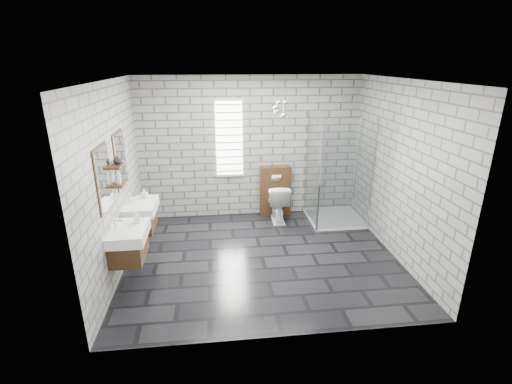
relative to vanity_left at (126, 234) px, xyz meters
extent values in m
cube|color=black|center=(1.91, 0.51, -0.77)|extent=(4.20, 3.60, 0.02)
cube|color=white|center=(1.91, 0.51, 1.95)|extent=(4.20, 3.60, 0.02)
cube|color=#979792|center=(1.91, 2.32, 0.59)|extent=(4.20, 0.02, 2.70)
cube|color=#979792|center=(1.91, -1.30, 0.59)|extent=(4.20, 0.02, 2.70)
cube|color=#979792|center=(-0.20, 0.51, 0.59)|extent=(0.02, 3.60, 2.70)
cube|color=#979792|center=(4.02, 0.51, 0.59)|extent=(0.02, 3.60, 2.70)
cube|color=#442B15|center=(0.02, 0.00, -0.21)|extent=(0.42, 0.62, 0.30)
cube|color=silver|center=(0.22, 0.00, -0.18)|extent=(0.02, 0.35, 0.01)
cube|color=white|center=(0.04, 0.00, 0.02)|extent=(0.47, 0.70, 0.15)
cylinder|color=silver|center=(-0.11, 0.00, 0.15)|extent=(0.04, 0.04, 0.12)
cylinder|color=silver|center=(-0.06, 0.00, 0.20)|extent=(0.10, 0.02, 0.02)
cube|color=white|center=(-0.17, 0.00, 0.79)|extent=(0.03, 0.55, 0.80)
cube|color=#442B15|center=(-0.19, 0.00, 0.79)|extent=(0.01, 0.59, 0.84)
cube|color=#442B15|center=(0.02, 0.93, -0.21)|extent=(0.42, 0.62, 0.30)
cube|color=silver|center=(0.22, 0.93, -0.18)|extent=(0.02, 0.35, 0.01)
cube|color=white|center=(0.04, 0.93, 0.02)|extent=(0.47, 0.70, 0.15)
cylinder|color=silver|center=(-0.11, 0.93, 0.15)|extent=(0.04, 0.04, 0.12)
cylinder|color=silver|center=(-0.06, 0.93, 0.20)|extent=(0.10, 0.02, 0.02)
cube|color=white|center=(-0.17, 0.93, 0.79)|extent=(0.03, 0.55, 0.80)
cube|color=#442B15|center=(-0.19, 0.93, 0.79)|extent=(0.01, 0.59, 0.84)
cube|color=#442B15|center=(-0.12, 0.46, 0.56)|extent=(0.14, 0.30, 0.03)
cube|color=#442B15|center=(-0.12, 0.46, 0.82)|extent=(0.14, 0.30, 0.03)
cube|color=white|center=(1.51, 2.29, 0.79)|extent=(0.50, 0.02, 1.40)
cube|color=silver|center=(1.51, 2.28, 1.51)|extent=(0.56, 0.04, 0.04)
cube|color=silver|center=(1.51, 2.28, 0.07)|extent=(0.56, 0.04, 0.04)
cube|color=silver|center=(1.51, 2.27, 0.16)|extent=(0.48, 0.01, 0.02)
cube|color=silver|center=(1.51, 2.27, 0.30)|extent=(0.48, 0.01, 0.02)
cube|color=silver|center=(1.51, 2.27, 0.44)|extent=(0.48, 0.01, 0.02)
cube|color=silver|center=(1.51, 2.27, 0.58)|extent=(0.48, 0.01, 0.02)
cube|color=silver|center=(1.51, 2.27, 0.72)|extent=(0.48, 0.01, 0.02)
cube|color=silver|center=(1.51, 2.27, 0.86)|extent=(0.48, 0.01, 0.02)
cube|color=silver|center=(1.51, 2.27, 1.00)|extent=(0.48, 0.01, 0.02)
cube|color=silver|center=(1.51, 2.27, 1.14)|extent=(0.48, 0.01, 0.02)
cube|color=silver|center=(1.51, 2.27, 1.28)|extent=(0.48, 0.01, 0.03)
cube|color=silver|center=(1.51, 2.27, 1.42)|extent=(0.48, 0.01, 0.03)
cube|color=#442B15|center=(2.39, 2.21, -0.26)|extent=(0.60, 0.20, 1.00)
cube|color=silver|center=(2.39, 2.10, 0.04)|extent=(0.18, 0.01, 0.12)
cube|color=white|center=(3.51, 1.81, -0.73)|extent=(1.00, 1.00, 0.06)
cube|color=silver|center=(3.51, 1.32, 0.27)|extent=(1.00, 0.01, 2.00)
cube|color=silver|center=(3.02, 1.81, 0.27)|extent=(0.01, 1.00, 2.00)
cube|color=silver|center=(3.02, 1.32, 0.27)|extent=(0.03, 0.03, 2.00)
cube|color=silver|center=(3.99, 1.32, 0.27)|extent=(0.03, 0.03, 2.00)
cylinder|color=silver|center=(3.95, 2.01, 0.34)|extent=(0.02, 0.02, 1.80)
cylinder|color=silver|center=(3.87, 2.01, 1.26)|extent=(0.14, 0.14, 0.02)
sphere|color=silver|center=(2.30, 1.80, 1.42)|extent=(0.09, 0.09, 0.09)
cylinder|color=silver|center=(2.30, 1.80, 1.71)|extent=(0.01, 0.01, 0.48)
sphere|color=silver|center=(2.44, 1.82, 1.28)|extent=(0.09, 0.09, 0.09)
cylinder|color=silver|center=(2.44, 1.82, 1.63)|extent=(0.01, 0.01, 0.62)
sphere|color=silver|center=(2.38, 1.95, 1.49)|extent=(0.09, 0.09, 0.09)
cylinder|color=silver|center=(2.38, 1.95, 1.74)|extent=(0.01, 0.01, 0.40)
sphere|color=silver|center=(2.34, 1.94, 1.33)|extent=(0.09, 0.09, 0.09)
cylinder|color=silver|center=(2.34, 1.94, 1.66)|extent=(0.01, 0.01, 0.56)
sphere|color=silver|center=(2.49, 1.95, 1.49)|extent=(0.09, 0.09, 0.09)
cylinder|color=silver|center=(2.49, 1.95, 1.74)|extent=(0.01, 0.01, 0.41)
imported|color=white|center=(2.39, 1.94, -0.39)|extent=(0.43, 0.73, 0.73)
imported|color=#B2B2B2|center=(0.13, 0.15, 0.18)|extent=(0.09, 0.09, 0.17)
imported|color=#B2B2B2|center=(0.08, 1.14, 0.17)|extent=(0.16, 0.16, 0.15)
imported|color=#B2B2B2|center=(-0.11, 0.41, 0.70)|extent=(0.12, 0.12, 0.24)
imported|color=#B2B2B2|center=(-0.11, 0.50, 0.90)|extent=(0.13, 0.13, 0.12)
camera|label=1|loc=(1.21, -4.63, 2.20)|focal=26.00mm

